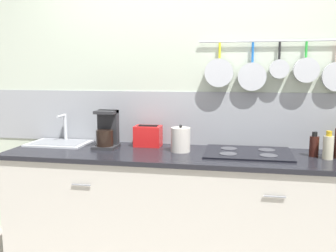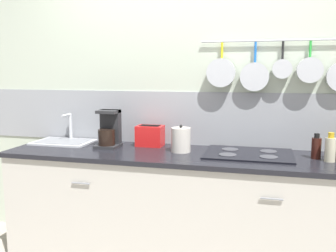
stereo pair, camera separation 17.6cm
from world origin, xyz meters
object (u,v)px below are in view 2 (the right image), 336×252
Objects in this scene: bottle_vinegar at (330,149)px; coffee_maker at (109,132)px; toaster at (150,136)px; kettle at (181,140)px; bottle_cooking_wine at (316,148)px.

coffee_maker is at bearing 177.03° from bottle_vinegar.
toaster is at bearing 171.27° from bottle_vinegar.
bottle_vinegar is at bearing -2.64° from kettle.
toaster is 1.36m from bottle_vinegar.
kettle is at bearing -178.91° from bottle_cooking_wine.
kettle reaches higher than toaster.
bottle_cooking_wine is at bearing -6.31° from toaster.
coffee_maker is at bearing -158.75° from toaster.
bottle_vinegar is (0.08, -0.07, 0.01)m from bottle_cooking_wine.
bottle_vinegar is (1.65, -0.09, -0.04)m from coffee_maker.
bottle_vinegar is at bearing -39.61° from bottle_cooking_wine.
bottle_cooking_wine reaches higher than toaster.
kettle is at bearing 177.36° from bottle_vinegar.
bottle_cooking_wine is 0.90× the size of bottle_vinegar.
bottle_vinegar is (1.05, -0.05, -0.00)m from kettle.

